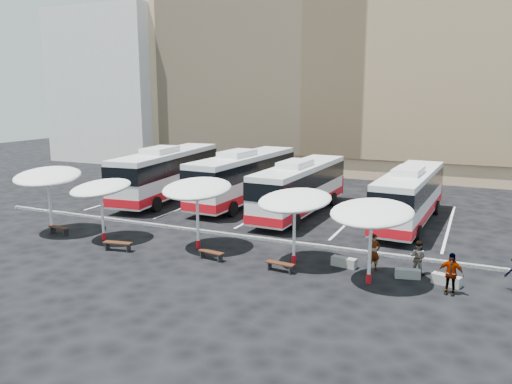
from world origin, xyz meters
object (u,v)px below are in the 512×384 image
at_px(bus_1, 244,176).
at_px(conc_bench_0, 344,262).
at_px(sunshade_2, 197,189).
at_px(conc_bench_1, 408,274).
at_px(passenger_1, 418,257).
at_px(wood_bench_1, 118,244).
at_px(passenger_0, 374,252).
at_px(sunshade_1, 101,188).
at_px(wood_bench_0, 59,229).
at_px(sunshade_0, 48,177).
at_px(sunshade_3, 295,201).
at_px(passenger_2, 451,274).
at_px(bus_3, 410,194).
at_px(sunshade_4, 372,213).
at_px(bus_0, 168,172).
at_px(bus_2, 300,186).
at_px(wood_bench_3, 280,265).
at_px(wood_bench_2, 211,253).
at_px(conc_bench_2, 446,280).

xyz_separation_m(bus_1, conc_bench_0, (10.52, -10.93, -1.86)).
xyz_separation_m(sunshade_2, conc_bench_1, (10.87, 0.04, -3.04)).
xyz_separation_m(conc_bench_0, passenger_1, (3.32, 0.42, 0.56)).
relative_size(wood_bench_1, passenger_0, 0.92).
height_order(sunshade_1, wood_bench_0, sunshade_1).
xyz_separation_m(bus_1, sunshade_0, (-6.95, -12.18, 1.29)).
xyz_separation_m(wood_bench_1, passenger_1, (14.83, 2.93, 0.43)).
height_order(sunshade_3, passenger_2, sunshade_3).
bearing_deg(bus_3, sunshade_4, -88.11).
bearing_deg(passenger_1, bus_1, -20.24).
bearing_deg(sunshade_0, passenger_1, 4.59).
xyz_separation_m(bus_0, bus_2, (11.20, -0.63, -0.19)).
bearing_deg(bus_3, wood_bench_1, -134.65).
relative_size(bus_0, wood_bench_3, 9.46).
distance_m(sunshade_2, passenger_1, 11.49).
xyz_separation_m(bus_3, wood_bench_2, (-8.02, -11.32, -1.58)).
bearing_deg(bus_1, wood_bench_1, -91.75).
bearing_deg(passenger_1, conc_bench_1, 82.81).
bearing_deg(wood_bench_3, sunshade_2, 163.96).
relative_size(bus_3, sunshade_0, 2.40).
height_order(bus_3, conc_bench_1, bus_3).
relative_size(wood_bench_2, passenger_1, 0.91).
relative_size(sunshade_0, conc_bench_0, 4.09).
bearing_deg(passenger_2, bus_2, 139.38).
distance_m(wood_bench_3, passenger_1, 6.32).
bearing_deg(passenger_1, conc_bench_0, 24.20).
distance_m(bus_2, sunshade_0, 15.99).
distance_m(sunshade_1, wood_bench_3, 11.38).
distance_m(bus_0, bus_3, 18.37).
distance_m(wood_bench_3, conc_bench_0, 3.17).
bearing_deg(conc_bench_2, bus_2, 136.18).
relative_size(sunshade_3, wood_bench_3, 3.19).
xyz_separation_m(wood_bench_0, wood_bench_1, (5.25, -1.12, 0.03)).
xyz_separation_m(wood_bench_2, conc_bench_1, (9.30, 1.41, -0.12)).
distance_m(bus_3, wood_bench_3, 12.34).
height_order(bus_3, sunshade_1, bus_3).
height_order(wood_bench_1, passenger_2, passenger_2).
xyz_separation_m(sunshade_2, wood_bench_0, (-8.88, -1.03, -2.91)).
relative_size(sunshade_3, sunshade_4, 1.08).
bearing_deg(wood_bench_0, bus_1, 63.15).
relative_size(bus_3, wood_bench_2, 8.28).
bearing_deg(sunshade_0, bus_3, 29.48).
relative_size(bus_0, conc_bench_0, 11.04).
distance_m(wood_bench_0, conc_bench_1, 19.78).
relative_size(bus_1, bus_3, 1.09).
relative_size(bus_0, passenger_0, 7.66).
bearing_deg(passenger_2, sunshade_1, -175.40).
distance_m(sunshade_0, passenger_0, 19.05).
bearing_deg(passenger_1, sunshade_1, 22.40).
bearing_deg(passenger_1, wood_bench_0, 22.12).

